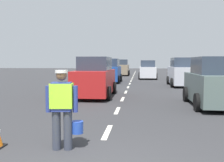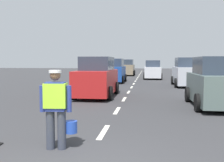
% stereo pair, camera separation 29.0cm
% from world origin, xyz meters
% --- Properties ---
extents(ground_plane, '(96.00, 96.00, 0.00)m').
position_xyz_m(ground_plane, '(0.00, 21.00, 0.00)').
color(ground_plane, '#333335').
extents(lane_center_line, '(0.14, 46.40, 0.01)m').
position_xyz_m(lane_center_line, '(0.00, 25.20, 0.00)').
color(lane_center_line, silver).
rests_on(lane_center_line, ground).
extents(road_worker, '(0.75, 0.42, 1.67)m').
position_xyz_m(road_worker, '(-0.75, 1.29, 0.93)').
color(road_worker, '#383D4C').
rests_on(road_worker, ground).
extents(car_parked_curbside, '(1.95, 3.91, 2.04)m').
position_xyz_m(car_parked_curbside, '(3.85, 7.08, 0.95)').
color(car_parked_curbside, slate).
rests_on(car_parked_curbside, ground).
extents(car_oncoming_third, '(2.09, 4.04, 2.15)m').
position_xyz_m(car_oncoming_third, '(-1.61, 30.81, 1.00)').
color(car_oncoming_third, gray).
rests_on(car_oncoming_third, ground).
extents(car_oncoming_lead, '(1.97, 4.34, 2.10)m').
position_xyz_m(car_oncoming_lead, '(-1.52, 9.59, 0.97)').
color(car_oncoming_lead, red).
rests_on(car_oncoming_lead, ground).
extents(car_outgoing_far, '(1.94, 4.12, 2.00)m').
position_xyz_m(car_outgoing_far, '(1.66, 24.29, 0.93)').
color(car_outgoing_far, silver).
rests_on(car_outgoing_far, ground).
extents(car_oncoming_second, '(2.04, 4.02, 2.12)m').
position_xyz_m(car_oncoming_second, '(-1.86, 19.05, 0.98)').
color(car_oncoming_second, '#1E4799').
rests_on(car_oncoming_second, ground).
extents(car_parked_far, '(1.91, 4.32, 2.15)m').
position_xyz_m(car_parked_far, '(4.00, 16.18, 1.00)').
color(car_parked_far, silver).
rests_on(car_parked_far, ground).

